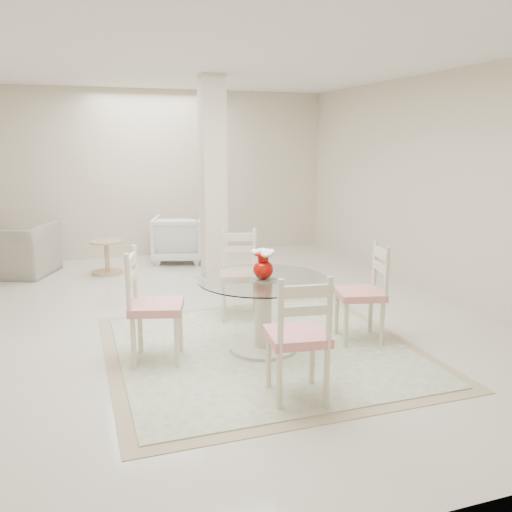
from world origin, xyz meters
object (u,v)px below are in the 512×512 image
object	(u,v)px
dining_table	(263,314)
armchair_white	(179,239)
dining_chair_west	(148,297)
recliner_taupe	(10,250)
red_vase	(264,263)
dining_chair_south	(300,329)
dining_chair_east	(367,285)
side_table	(107,258)
dining_chair_north	(239,267)
column	(213,183)

from	to	relation	value
dining_table	armchair_white	world-z (taller)	armchair_white
dining_table	dining_chair_west	size ratio (longest dim) A/B	1.07
dining_table	recliner_taupe	xyz separation A→B (m)	(-2.46, 3.83, 0.02)
dining_table	red_vase	size ratio (longest dim) A/B	4.28
dining_chair_south	armchair_white	xyz separation A→B (m)	(0.06, 4.98, -0.20)
dining_chair_east	armchair_white	size ratio (longest dim) A/B	1.32
side_table	dining_chair_south	bearing A→B (deg)	-76.58
dining_chair_south	dining_chair_east	bearing A→B (deg)	-132.11
dining_chair_west	red_vase	bearing A→B (deg)	-79.69
red_vase	dining_chair_north	xyz separation A→B (m)	(0.08, 1.02, -0.27)
column	recliner_taupe	size ratio (longest dim) A/B	2.37
red_vase	dining_chair_north	size ratio (longest dim) A/B	0.26
column	recliner_taupe	world-z (taller)	column
dining_chair_west	armchair_white	xyz separation A→B (m)	(1.00, 3.88, -0.22)
recliner_taupe	armchair_white	xyz separation A→B (m)	(2.45, 0.13, -0.01)
red_vase	recliner_taupe	bearing A→B (deg)	122.72
side_table	column	bearing A→B (deg)	-39.81
dining_chair_east	column	bearing A→B (deg)	-148.52
dining_table	dining_chair_south	xyz separation A→B (m)	(-0.08, -1.02, 0.22)
recliner_taupe	red_vase	bearing A→B (deg)	145.61
dining_chair_west	side_table	xyz separation A→B (m)	(-0.14, 3.41, -0.36)
dining_chair_east	dining_chair_west	distance (m)	2.04
recliner_taupe	armchair_white	size ratio (longest dim) A/B	1.43
dining_chair_south	side_table	distance (m)	4.66
column	dining_chair_south	bearing A→B (deg)	-94.04
red_vase	dining_chair_south	world-z (taller)	dining_chair_south
dining_chair_west	armchair_white	size ratio (longest dim) A/B	1.38
dining_chair_north	side_table	size ratio (longest dim) A/B	2.19
dining_chair_south	side_table	bearing A→B (deg)	-69.17
column	dining_chair_west	distance (m)	2.71
column	dining_chair_south	world-z (taller)	column
red_vase	dining_chair_east	distance (m)	1.05
dining_table	armchair_white	distance (m)	3.96
column	recliner_taupe	distance (m)	3.14
recliner_taupe	side_table	bearing A→B (deg)	-171.34
dining_chair_north	recliner_taupe	world-z (taller)	dining_chair_north
dining_chair_south	column	bearing A→B (deg)	-86.64
dining_table	dining_chair_east	bearing A→B (deg)	-4.74
dining_chair_south	armchair_white	size ratio (longest dim) A/B	1.35
red_vase	armchair_white	size ratio (longest dim) A/B	0.35
dining_table	dining_chair_north	bearing A→B (deg)	85.11
column	dining_chair_north	distance (m)	1.60
dining_table	dining_chair_north	size ratio (longest dim) A/B	1.12
armchair_white	side_table	size ratio (longest dim) A/B	1.66
column	armchair_white	bearing A→B (deg)	96.46
column	dining_chair_west	size ratio (longest dim) A/B	2.45
red_vase	dining_chair_east	size ratio (longest dim) A/B	0.26
dining_chair_east	side_table	xyz separation A→B (m)	(-2.17, 3.58, -0.33)
dining_chair_east	dining_chair_south	world-z (taller)	dining_chair_south
dining_chair_west	dining_chair_south	world-z (taller)	dining_chair_west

